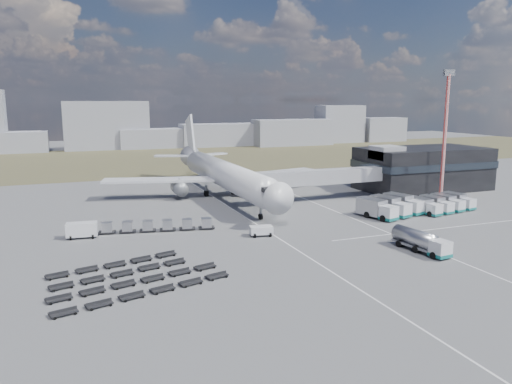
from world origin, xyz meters
name	(u,v)px	position (x,y,z in m)	size (l,w,h in m)	color
ground	(281,231)	(0.00, 0.00, 0.00)	(420.00, 420.00, 0.00)	#565659
grass_strip	(159,159)	(0.00, 110.00, 0.01)	(420.00, 90.00, 0.01)	#4E482E
lane_markings	(324,222)	(9.77, 3.00, 0.01)	(47.12, 110.00, 0.01)	silver
terminal	(422,168)	(47.77, 23.96, 5.25)	(30.40, 16.40, 11.00)	black
jet_bridge	(311,178)	(15.90, 20.42, 5.05)	(30.30, 3.80, 7.05)	#939399
airliner	(222,173)	(0.00, 32.38, 5.29)	(51.59, 64.53, 17.62)	silver
skyline	(100,130)	(-17.66, 151.20, 8.75)	(281.59, 26.67, 25.35)	#90919D
fuel_tanker	(421,241)	(14.05, -17.28, 1.52)	(3.51, 9.63, 3.04)	silver
pushback_tug	(261,231)	(-4.00, -1.36, 0.79)	(3.57, 2.01, 1.58)	silver
utility_van	(82,230)	(-30.63, 7.58, 1.23)	(4.65, 2.11, 2.46)	silver
catering_truck	(245,189)	(5.40, 32.21, 1.36)	(3.57, 6.15, 2.65)	silver
service_trucks_near	(390,206)	(23.83, 3.30, 1.73)	(12.20, 10.44, 3.18)	silver
service_trucks_far	(442,203)	(35.49, 2.84, 1.47)	(13.15, 8.75, 2.70)	silver
uld_row	(158,225)	(-18.88, 7.28, 1.01)	(18.61, 5.00, 1.69)	black
baggage_dollies	(129,278)	(-26.18, -14.18, 0.32)	(22.44, 17.38, 0.65)	black
floodlight_mast	(445,137)	(41.40, 9.96, 13.69)	(2.54, 2.11, 27.32)	red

